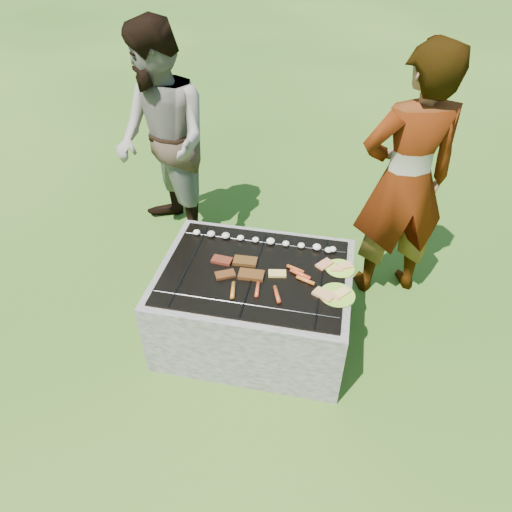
{
  "coord_description": "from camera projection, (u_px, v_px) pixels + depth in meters",
  "views": [
    {
      "loc": [
        0.48,
        -2.26,
        2.62
      ],
      "look_at": [
        0.0,
        0.05,
        0.7
      ],
      "focal_mm": 32.0,
      "sensor_mm": 36.0,
      "label": 1
    }
  ],
  "objects": [
    {
      "name": "lawn",
      "position": [
        255.0,
        332.0,
        3.45
      ],
      "size": [
        60.0,
        60.0,
        0.0
      ],
      "primitive_type": "plane",
      "color": "#204711",
      "rests_on": "ground"
    },
    {
      "name": "mushrooms",
      "position": [
        266.0,
        241.0,
        3.29
      ],
      "size": [
        1.05,
        0.07,
        0.04
      ],
      "color": "white",
      "rests_on": "fire_pit"
    },
    {
      "name": "bread_on_grate",
      "position": [
        310.0,
        279.0,
        2.98
      ],
      "size": [
        0.46,
        0.43,
        0.02
      ],
      "color": "#CEBA69",
      "rests_on": "fire_pit"
    },
    {
      "name": "bystander",
      "position": [
        163.0,
        142.0,
        3.81
      ],
      "size": [
        1.17,
        1.17,
        1.91
      ],
      "primitive_type": "imported",
      "rotation": [
        0.0,
        0.0,
        -0.8
      ],
      "color": "#A6998A",
      "rests_on": "ground"
    },
    {
      "name": "plate_near",
      "position": [
        337.0,
        295.0,
        2.88
      ],
      "size": [
        0.24,
        0.24,
        0.03
      ],
      "color": "#BDD031",
      "rests_on": "fire_pit"
    },
    {
      "name": "fire_pit",
      "position": [
        255.0,
        305.0,
        3.27
      ],
      "size": [
        1.3,
        1.0,
        0.62
      ],
      "color": "#A29B90",
      "rests_on": "ground"
    },
    {
      "name": "pork_slabs",
      "position": [
        240.0,
        268.0,
        3.07
      ],
      "size": [
        0.39,
        0.27,
        0.02
      ],
      "color": "maroon",
      "rests_on": "fire_pit"
    },
    {
      "name": "sausages",
      "position": [
        278.0,
        283.0,
        2.94
      ],
      "size": [
        0.53,
        0.4,
        0.03
      ],
      "color": "#C94021",
      "rests_on": "fire_pit"
    },
    {
      "name": "plate_far",
      "position": [
        340.0,
        268.0,
        3.08
      ],
      "size": [
        0.23,
        0.23,
        0.03
      ],
      "color": "#D3FF3C",
      "rests_on": "fire_pit"
    },
    {
      "name": "cook",
      "position": [
        405.0,
        182.0,
        3.25
      ],
      "size": [
        0.83,
        0.68,
        1.96
      ],
      "primitive_type": "imported",
      "rotation": [
        0.0,
        0.0,
        3.48
      ],
      "color": "gray",
      "rests_on": "ground"
    }
  ]
}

